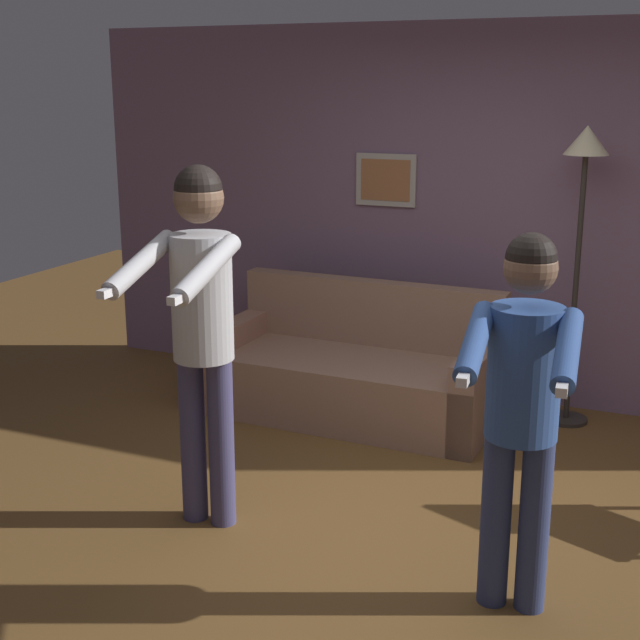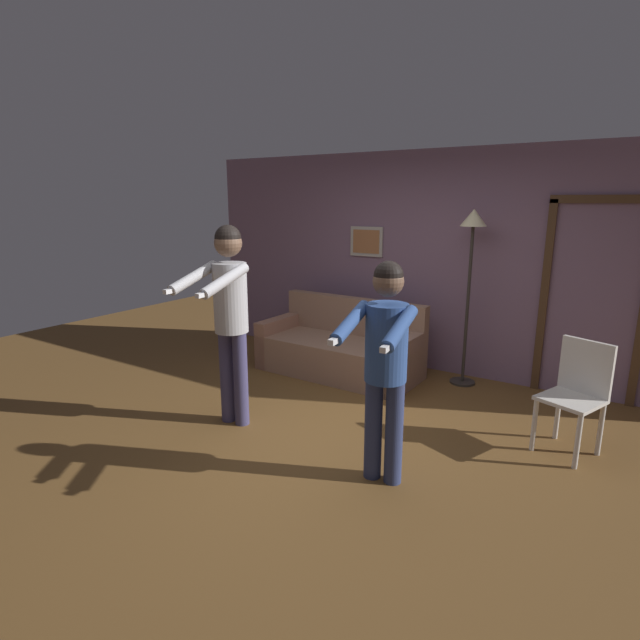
# 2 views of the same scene
# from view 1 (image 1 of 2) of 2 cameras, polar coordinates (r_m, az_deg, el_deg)

# --- Properties ---
(ground_plane) EXTENTS (12.00, 12.00, 0.00)m
(ground_plane) POSITION_cam_1_polar(r_m,az_deg,el_deg) (4.58, 5.35, -13.71)
(ground_plane) COLOR brown
(back_wall_assembly) EXTENTS (6.40, 0.10, 2.60)m
(back_wall_assembly) POSITION_cam_1_polar(r_m,az_deg,el_deg) (6.27, 12.22, 6.44)
(back_wall_assembly) COLOR slate
(back_wall_assembly) RESTS_ON ground_plane
(couch) EXTENTS (1.92, 0.90, 0.87)m
(couch) POSITION_cam_1_polar(r_m,az_deg,el_deg) (6.04, 2.19, -3.54)
(couch) COLOR #9D765D
(couch) RESTS_ON ground_plane
(torchiere_lamp) EXTENTS (0.28, 0.28, 1.94)m
(torchiere_lamp) POSITION_cam_1_polar(r_m,az_deg,el_deg) (5.87, 16.49, 8.00)
(torchiere_lamp) COLOR #332D28
(torchiere_lamp) RESTS_ON ground_plane
(person_standing_left) EXTENTS (0.46, 0.76, 1.83)m
(person_standing_left) POSITION_cam_1_polar(r_m,az_deg,el_deg) (4.35, -7.66, 0.62)
(person_standing_left) COLOR #433F69
(person_standing_left) RESTS_ON ground_plane
(person_standing_right) EXTENTS (0.47, 0.71, 1.63)m
(person_standing_right) POSITION_cam_1_polar(r_m,az_deg,el_deg) (3.71, 12.83, -4.52)
(person_standing_right) COLOR navy
(person_standing_right) RESTS_ON ground_plane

